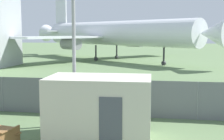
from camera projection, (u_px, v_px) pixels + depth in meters
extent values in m
cylinder|color=slate|center=(2.00, 94.00, 16.73)|extent=(0.07, 0.07, 1.88)
cylinder|color=slate|center=(48.00, 96.00, 16.32)|extent=(0.07, 0.07, 1.88)
cylinder|color=slate|center=(95.00, 97.00, 15.92)|extent=(0.07, 0.07, 1.88)
cylinder|color=slate|center=(145.00, 99.00, 15.51)|extent=(0.07, 0.07, 1.88)
cylinder|color=slate|center=(198.00, 101.00, 15.10)|extent=(0.07, 0.07, 1.88)
cube|color=slate|center=(48.00, 96.00, 16.32)|extent=(56.00, 0.01, 1.88)
cylinder|color=silver|center=(113.00, 33.00, 47.15)|extent=(25.71, 21.40, 3.61)
cone|color=silver|center=(214.00, 33.00, 34.85)|extent=(5.07, 5.07, 3.61)
cone|color=silver|center=(52.00, 33.00, 59.78)|extent=(5.55, 5.35, 3.25)
cube|color=silver|center=(143.00, 36.00, 54.03)|extent=(12.64, 12.33, 0.30)
cylinder|color=#939399|center=(134.00, 42.00, 53.03)|extent=(3.56, 3.29, 1.62)
cube|color=silver|center=(60.00, 37.00, 42.60)|extent=(10.42, 13.74, 0.30)
cylinder|color=#939399|center=(71.00, 44.00, 44.31)|extent=(3.56, 3.29, 1.62)
cube|color=silver|center=(61.00, 8.00, 56.93)|extent=(2.70, 2.20, 5.41)
cube|color=silver|center=(62.00, 31.00, 57.29)|extent=(7.19, 8.02, 0.20)
cylinder|color=#2D2D33|center=(164.00, 56.00, 40.37)|extent=(0.24, 0.24, 2.33)
cylinder|color=#2D2D33|center=(164.00, 63.00, 40.48)|extent=(0.63, 0.58, 0.56)
cylinder|color=#2D2D33|center=(117.00, 52.00, 50.05)|extent=(0.24, 0.24, 2.33)
cylinder|color=#2D2D33|center=(117.00, 57.00, 50.16)|extent=(0.63, 0.58, 0.56)
cylinder|color=#2D2D33|center=(96.00, 53.00, 47.16)|extent=(0.24, 0.24, 2.33)
cylinder|color=#2D2D33|center=(96.00, 59.00, 47.26)|extent=(0.63, 0.58, 0.56)
cube|color=beige|center=(99.00, 108.00, 12.38)|extent=(4.14, 2.45, 2.51)
cube|color=#4C515B|center=(111.00, 123.00, 11.18)|extent=(0.84, 0.06, 1.90)
cube|color=brown|center=(3.00, 132.00, 12.00)|extent=(1.57, 0.60, 0.04)
cube|color=brown|center=(7.00, 140.00, 11.25)|extent=(0.35, 1.38, 0.74)
cylinder|color=#99999E|center=(74.00, 42.00, 13.89)|extent=(0.16, 0.16, 7.61)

